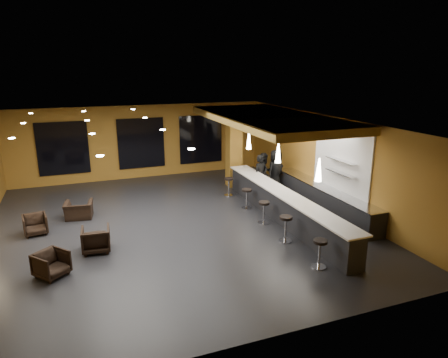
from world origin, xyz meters
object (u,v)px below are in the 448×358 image
object	(u,v)px
bar_counter	(283,207)
armchair_b	(96,239)
pendant_2	(249,141)
armchair_c	(35,224)
bar_stool_0	(320,250)
pendant_1	(278,153)
staff_c	(275,171)
pendant_0	(319,170)
bar_stool_2	(264,210)
staff_a	(261,175)
bar_stool_1	(286,225)
bar_stool_4	(229,184)
prep_counter	(323,198)
staff_b	(264,173)
armchair_a	(51,264)
column	(234,148)
armchair_d	(79,210)
bar_stool_3	(247,196)

from	to	relation	value
bar_counter	armchair_b	bearing A→B (deg)	-178.62
armchair_b	pendant_2	bearing A→B (deg)	-148.59
armchair_c	bar_stool_0	xyz separation A→B (m)	(7.36, -5.18, 0.19)
pendant_1	staff_c	xyz separation A→B (m)	(1.28, 2.53, -1.41)
pendant_0	pendant_2	bearing A→B (deg)	90.00
armchair_b	bar_stool_2	xyz separation A→B (m)	(5.58, 0.17, 0.13)
pendant_1	staff_a	world-z (taller)	pendant_1
armchair_b	bar_stool_2	bearing A→B (deg)	-173.37
bar_stool_1	bar_stool_2	xyz separation A→B (m)	(0.03, 1.58, -0.03)
pendant_0	bar_stool_4	size ratio (longest dim) A/B	0.91
armchair_b	bar_stool_1	size ratio (longest dim) A/B	0.98
prep_counter	staff_b	distance (m)	3.00
bar_stool_4	armchair_a	bearing A→B (deg)	-145.81
bar_stool_0	bar_stool_2	distance (m)	3.37
column	armchair_d	size ratio (longest dim) A/B	3.69
armchair_a	bar_stool_2	bearing A→B (deg)	-28.61
bar_stool_1	bar_stool_3	size ratio (longest dim) A/B	1.07
column	armchair_b	world-z (taller)	column
bar_stool_3	bar_stool_1	bearing A→B (deg)	-91.49
pendant_2	armchair_a	world-z (taller)	pendant_2
armchair_a	prep_counter	bearing A→B (deg)	-28.85
bar_counter	staff_b	world-z (taller)	staff_b
staff_a	armchair_c	distance (m)	8.69
pendant_0	staff_c	xyz separation A→B (m)	(1.28, 5.03, -1.41)
bar_stool_4	bar_stool_2	bearing A→B (deg)	-89.72
staff_b	bar_stool_2	size ratio (longest dim) A/B	2.19
pendant_1	armchair_d	size ratio (longest dim) A/B	0.74
bar_stool_0	pendant_1	bearing A→B (deg)	79.30
staff_c	armchair_a	size ratio (longest dim) A/B	2.52
bar_counter	prep_counter	xyz separation A→B (m)	(2.00, 0.50, -0.07)
bar_stool_0	armchair_a	bearing A→B (deg)	162.97
prep_counter	bar_stool_3	distance (m)	2.90
pendant_1	bar_stool_4	size ratio (longest dim) A/B	0.91
pendant_1	armchair_a	distance (m)	7.96
bar_stool_4	bar_stool_1	bearing A→B (deg)	-90.15
bar_stool_0	pendant_0	bearing A→B (deg)	61.72
column	pendant_2	distance (m)	1.71
prep_counter	bar_stool_0	world-z (taller)	prep_counter
armchair_a	pendant_2	bearing A→B (deg)	-9.75
armchair_b	bar_stool_2	size ratio (longest dim) A/B	1.03
bar_counter	pendant_2	bearing A→B (deg)	90.00
column	pendant_2	bearing A→B (deg)	-90.00
column	armchair_c	world-z (taller)	column
bar_counter	bar_stool_0	world-z (taller)	bar_counter
armchair_d	bar_stool_1	xyz separation A→B (m)	(5.96, -4.36, 0.22)
prep_counter	bar_stool_4	world-z (taller)	prep_counter
bar_stool_1	staff_c	bearing A→B (deg)	65.97
bar_stool_3	armchair_c	bearing A→B (deg)	178.26
armchair_a	bar_stool_4	bearing A→B (deg)	-5.27
pendant_0	bar_stool_4	bearing A→B (deg)	98.08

